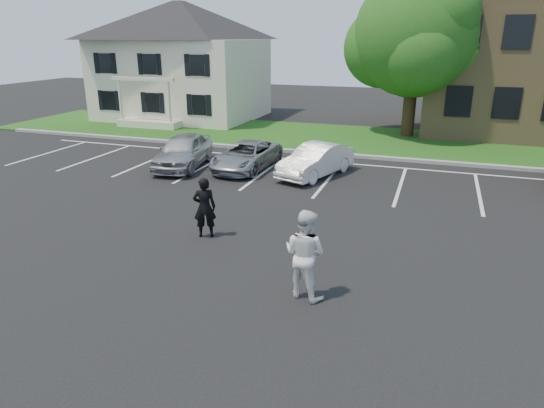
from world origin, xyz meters
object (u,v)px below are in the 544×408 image
(man_white_shirt, at_px, (305,254))
(car_white_sedan, at_px, (316,160))
(house, at_px, (182,61))
(car_silver_west, at_px, (183,151))
(tree, at_px, (417,37))
(car_silver_minivan, at_px, (246,156))
(man_black_suit, at_px, (205,207))

(man_white_shirt, height_order, car_white_sedan, man_white_shirt)
(house, xyz_separation_m, car_white_sedan, (12.38, -11.66, -3.18))
(man_white_shirt, xyz_separation_m, car_silver_west, (-7.91, 8.99, -0.28))
(tree, xyz_separation_m, car_silver_minivan, (-6.07, -9.68, -4.77))
(house, bearing_deg, man_white_shirt, -55.59)
(car_silver_west, bearing_deg, man_black_suit, -66.40)
(house, distance_m, man_black_suit, 22.00)
(man_white_shirt, relative_size, car_silver_west, 0.47)
(house, xyz_separation_m, tree, (15.38, -1.92, 1.52))
(tree, bearing_deg, car_white_sedan, -107.12)
(tree, xyz_separation_m, man_black_suit, (-4.43, -16.94, -4.47))
(car_silver_west, bearing_deg, car_white_sedan, -4.46)
(car_silver_minivan, bearing_deg, house, 132.44)
(tree, xyz_separation_m, car_silver_west, (-8.78, -10.26, -4.63))
(tree, xyz_separation_m, man_white_shirt, (-0.88, -19.25, -4.34))
(car_silver_minivan, bearing_deg, car_silver_west, -164.21)
(tree, distance_m, man_black_suit, 18.07)
(car_silver_minivan, bearing_deg, man_white_shirt, -57.83)
(car_white_sedan, bearing_deg, tree, 92.46)
(car_silver_west, bearing_deg, man_white_shirt, -58.18)
(man_black_suit, xyz_separation_m, man_white_shirt, (3.55, -2.31, 0.13))
(tree, height_order, man_white_shirt, tree)
(car_silver_west, bearing_deg, tree, 39.94)
(man_black_suit, relative_size, car_white_sedan, 0.45)
(tree, height_order, car_white_sedan, tree)
(tree, bearing_deg, man_white_shirt, -92.61)
(house, bearing_deg, car_white_sedan, -43.31)
(house, relative_size, man_black_suit, 5.88)
(house, height_order, man_black_suit, house)
(tree, height_order, man_black_suit, tree)
(tree, bearing_deg, car_silver_minivan, -122.11)
(man_black_suit, relative_size, man_white_shirt, 0.87)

